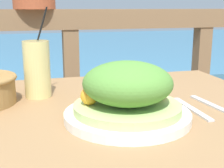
% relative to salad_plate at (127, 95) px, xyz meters
% --- Properties ---
extents(patio_table, '(0.94, 0.83, 0.72)m').
position_rel_salad_plate_xyz_m(patio_table, '(-0.02, 0.06, -0.16)').
color(patio_table, '#997047').
rests_on(patio_table, ground_plane).
extents(railing_fence, '(2.80, 0.08, 0.96)m').
position_rel_salad_plate_xyz_m(railing_fence, '(-0.02, 0.81, -0.11)').
color(railing_fence, brown).
rests_on(railing_fence, ground_plane).
extents(sea_backdrop, '(12.00, 4.00, 0.49)m').
position_rel_salad_plate_xyz_m(sea_backdrop, '(-0.02, 3.31, -0.53)').
color(sea_backdrop, teal).
rests_on(sea_backdrop, ground_plane).
extents(salad_plate, '(0.29, 0.29, 0.13)m').
position_rel_salad_plate_xyz_m(salad_plate, '(0.00, 0.00, 0.00)').
color(salad_plate, white).
rests_on(salad_plate, patio_table).
extents(drink_glass, '(0.08, 0.07, 0.25)m').
position_rel_salad_plate_xyz_m(drink_glass, '(-0.19, 0.24, 0.02)').
color(drink_glass, '#DBCC7F').
rests_on(drink_glass, patio_table).
extents(fork, '(0.02, 0.18, 0.00)m').
position_rel_salad_plate_xyz_m(fork, '(0.18, 0.03, -0.06)').
color(fork, silver).
rests_on(fork, patio_table).
extents(knife, '(0.03, 0.18, 0.00)m').
position_rel_salad_plate_xyz_m(knife, '(0.24, 0.04, -0.06)').
color(knife, silver).
rests_on(knife, patio_table).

